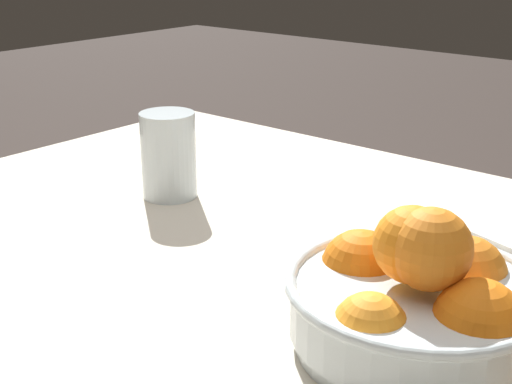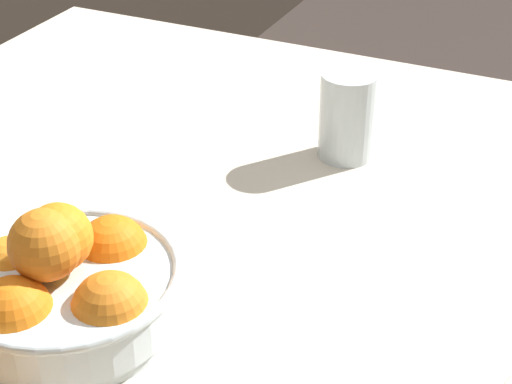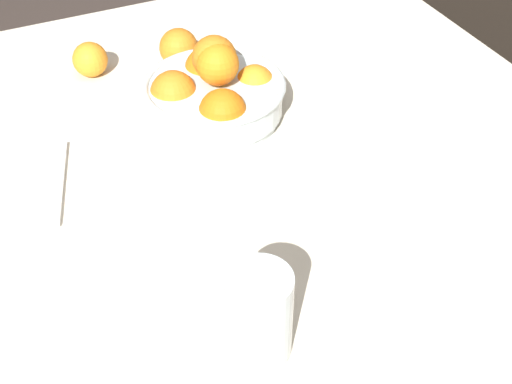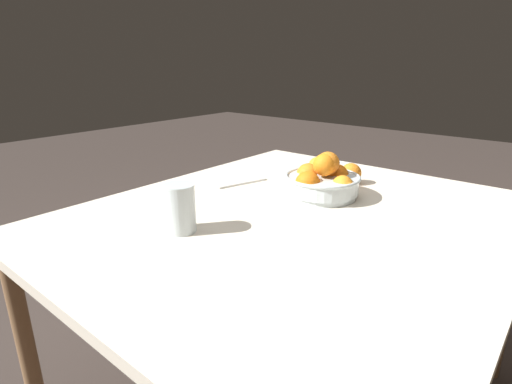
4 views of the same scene
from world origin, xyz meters
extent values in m
cube|color=beige|center=(0.00, 0.00, 0.72)|extent=(1.37, 1.18, 0.03)
cylinder|color=#936B47|center=(0.62, -0.53, 0.35)|extent=(0.05, 0.05, 0.70)
cylinder|color=silver|center=(-0.19, -0.03, 0.74)|extent=(0.23, 0.23, 0.02)
cylinder|color=silver|center=(-0.19, -0.03, 0.78)|extent=(0.24, 0.24, 0.05)
torus|color=silver|center=(-0.19, -0.03, 0.80)|extent=(0.25, 0.25, 0.01)
sphere|color=orange|center=(-0.12, -0.04, 0.79)|extent=(0.08, 0.08, 0.08)
sphere|color=orange|center=(-0.19, 0.05, 0.79)|extent=(0.07, 0.07, 0.07)
sphere|color=orange|center=(-0.26, -0.01, 0.79)|extent=(0.08, 0.08, 0.08)
sphere|color=orange|center=(-0.21, -0.09, 0.79)|extent=(0.08, 0.08, 0.08)
sphere|color=orange|center=(-0.19, -0.02, 0.85)|extent=(0.07, 0.07, 0.07)
sphere|color=orange|center=(-0.21, -0.02, 0.85)|extent=(0.08, 0.08, 0.08)
cylinder|color=#F4A314|center=(0.31, -0.17, 0.78)|extent=(0.07, 0.07, 0.09)
cylinder|color=silver|center=(0.31, -0.17, 0.80)|extent=(0.08, 0.08, 0.13)
cube|color=white|center=(-0.14, -0.39, 0.74)|extent=(0.24, 0.20, 0.01)
camera|label=1|loc=(-0.46, 0.54, 1.12)|focal=50.00mm
camera|label=2|loc=(-0.77, -0.52, 1.36)|focal=60.00mm
camera|label=3|loc=(0.81, -0.41, 1.48)|focal=50.00mm
camera|label=4|loc=(0.94, 0.62, 1.18)|focal=28.00mm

